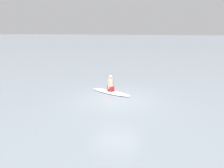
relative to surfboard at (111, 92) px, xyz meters
The scene contains 3 objects.
ground_plane 1.22m from the surfboard, 36.65° to the left, with size 400.00×400.00×0.00m, color gray.
surfboard is the anchor object (origin of this frame).
person_paddler 0.49m from the surfboard, 90.00° to the left, with size 0.42×0.38×0.96m.
Camera 1 is at (10.56, 4.15, 3.52)m, focal length 35.71 mm.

